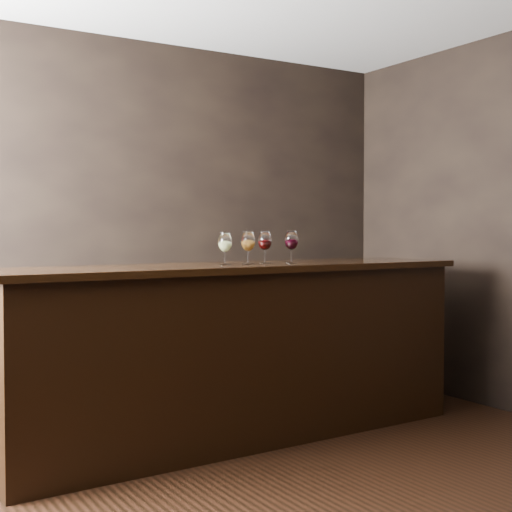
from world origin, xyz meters
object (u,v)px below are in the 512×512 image
bar_counter (238,355)px  glass_red_b (291,241)px  glass_white (225,243)px  back_bar_shelf (119,355)px  glass_red_a (265,241)px  glass_amber (248,242)px

bar_counter → glass_red_b: 0.83m
glass_white → back_bar_shelf: bearing=107.0°
bar_counter → glass_white: glass_white is taller
glass_white → glass_red_b: (0.51, 0.01, 0.01)m
glass_red_b → glass_red_a: bearing=160.7°
glass_amber → glass_red_b: size_ratio=0.98×
glass_white → glass_amber: bearing=1.8°
glass_white → glass_red_a: glass_red_a is taller
glass_white → glass_red_a: 0.35m
glass_white → glass_red_b: 0.51m
glass_red_a → glass_red_b: (0.17, -0.06, 0.00)m
glass_red_a → bar_counter: bearing=-171.2°
glass_amber → glass_red_b: (0.34, 0.01, 0.00)m
glass_white → glass_amber: size_ratio=0.96×
bar_counter → glass_red_a: bearing=6.4°
glass_red_b → bar_counter: bearing=176.3°
glass_white → glass_red_a: size_ratio=0.96×
glass_red_b → glass_white: bearing=-178.4°
bar_counter → glass_red_a: size_ratio=14.50×
back_bar_shelf → glass_red_b: (0.83, -1.03, 0.84)m
glass_red_a → glass_red_b: 0.18m
bar_counter → glass_amber: glass_amber is taller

